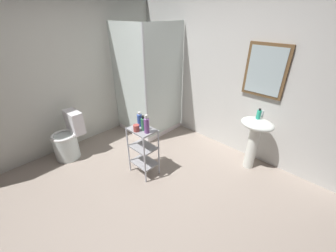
# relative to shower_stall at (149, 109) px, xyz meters

# --- Properties ---
(ground_plane) EXTENTS (4.20, 4.20, 0.02)m
(ground_plane) POSITION_rel_shower_stall_xyz_m (1.20, -1.23, -0.47)
(ground_plane) COLOR gray
(wall_back) EXTENTS (4.20, 0.14, 2.50)m
(wall_back) POSITION_rel_shower_stall_xyz_m (1.21, 0.62, 0.79)
(wall_back) COLOR silver
(wall_back) RESTS_ON ground_plane
(wall_left) EXTENTS (0.10, 4.20, 2.50)m
(wall_left) POSITION_rel_shower_stall_xyz_m (-0.65, -1.23, 0.79)
(wall_left) COLOR silver
(wall_left) RESTS_ON ground_plane
(shower_stall) EXTENTS (0.92, 0.92, 2.00)m
(shower_stall) POSITION_rel_shower_stall_xyz_m (0.00, 0.00, 0.00)
(shower_stall) COLOR white
(shower_stall) RESTS_ON ground_plane
(pedestal_sink) EXTENTS (0.46, 0.37, 0.81)m
(pedestal_sink) POSITION_rel_shower_stall_xyz_m (1.97, 0.29, 0.12)
(pedestal_sink) COLOR white
(pedestal_sink) RESTS_ON ground_plane
(sink_faucet) EXTENTS (0.03, 0.03, 0.10)m
(sink_faucet) POSITION_rel_shower_stall_xyz_m (1.97, 0.41, 0.40)
(sink_faucet) COLOR silver
(sink_faucet) RESTS_ON pedestal_sink
(toilet) EXTENTS (0.37, 0.49, 0.76)m
(toilet) POSITION_rel_shower_stall_xyz_m (-0.28, -1.49, -0.15)
(toilet) COLOR white
(toilet) RESTS_ON ground_plane
(storage_cart) EXTENTS (0.38, 0.28, 0.74)m
(storage_cart) POSITION_rel_shower_stall_xyz_m (0.91, -0.92, -0.03)
(storage_cart) COLOR silver
(storage_cart) RESTS_ON ground_plane
(hand_soap_bottle) EXTENTS (0.06, 0.06, 0.15)m
(hand_soap_bottle) POSITION_rel_shower_stall_xyz_m (1.95, 0.32, 0.41)
(hand_soap_bottle) COLOR #2DBC99
(hand_soap_bottle) RESTS_ON pedestal_sink
(shampoo_bottle_blue) EXTENTS (0.07, 0.07, 0.21)m
(shampoo_bottle_blue) POSITION_rel_shower_stall_xyz_m (0.82, -0.87, 0.37)
(shampoo_bottle_blue) COLOR #3151AE
(shampoo_bottle_blue) RESTS_ON storage_cart
(body_wash_bottle_green) EXTENTS (0.06, 0.06, 0.21)m
(body_wash_bottle_green) POSITION_rel_shower_stall_xyz_m (0.94, -0.91, 0.37)
(body_wash_bottle_green) COLOR #38895D
(body_wash_bottle_green) RESTS_ON storage_cart
(conditioner_bottle_purple) EXTENTS (0.07, 0.07, 0.25)m
(conditioner_bottle_purple) POSITION_rel_shower_stall_xyz_m (1.02, -0.93, 0.38)
(conditioner_bottle_purple) COLOR #8A51A3
(conditioner_bottle_purple) RESTS_ON storage_cart
(rinse_cup) EXTENTS (0.08, 0.08, 0.09)m
(rinse_cup) POSITION_rel_shower_stall_xyz_m (0.89, -1.00, 0.32)
(rinse_cup) COLOR #B24742
(rinse_cup) RESTS_ON storage_cart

